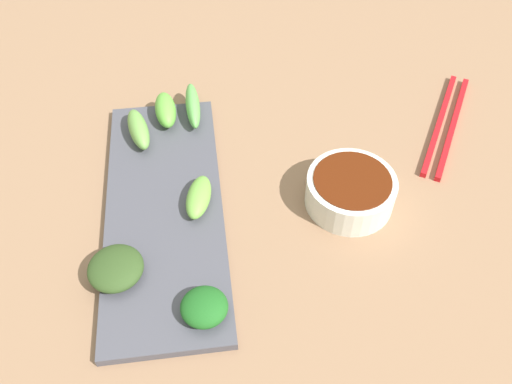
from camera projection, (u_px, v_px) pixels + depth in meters
tabletop at (212, 206)px, 0.70m from camera, size 2.10×2.10×0.02m
sauce_bowl at (349, 190)px, 0.67m from camera, size 0.11×0.11×0.04m
serving_plate at (163, 209)px, 0.68m from camera, size 0.15×0.39×0.01m
broccoli_leafy_0 at (203, 307)px, 0.57m from camera, size 0.06×0.06×0.03m
broccoli_stalk_1 at (192, 106)px, 0.77m from camera, size 0.02×0.10×0.03m
broccoli_stalk_2 at (164, 110)px, 0.77m from camera, size 0.04×0.07×0.03m
broccoli_stalk_3 at (137, 129)px, 0.74m from camera, size 0.04×0.08×0.03m
broccoli_leafy_4 at (114, 268)px, 0.60m from camera, size 0.06×0.07×0.02m
broccoli_stalk_5 at (197, 197)px, 0.67m from camera, size 0.05×0.07×0.02m
chopsticks at (445, 124)px, 0.78m from camera, size 0.14×0.21×0.01m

